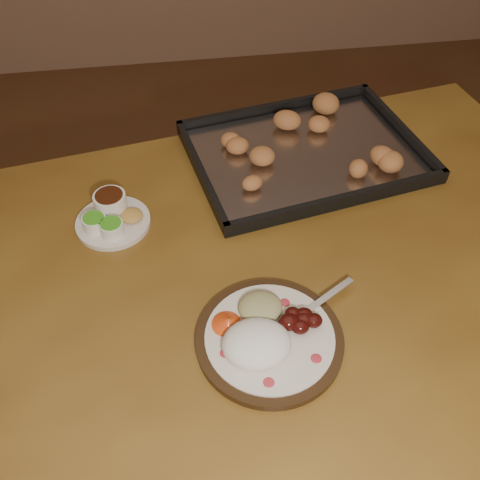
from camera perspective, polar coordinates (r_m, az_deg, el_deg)
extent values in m
plane|color=#522C1C|center=(1.71, -4.87, -15.23)|extent=(4.00, 4.00, 0.00)
cube|color=brown|center=(0.99, 0.12, -4.40)|extent=(1.63, 1.14, 0.04)
cylinder|color=#442214|center=(1.74, 17.82, 2.82)|extent=(0.07, 0.07, 0.71)
cylinder|color=black|center=(0.89, 3.16, -10.55)|extent=(0.24, 0.24, 0.01)
cylinder|color=silver|center=(0.88, 3.18, -10.27)|extent=(0.21, 0.21, 0.01)
ellipsoid|color=#B12A35|center=(0.84, 3.08, -14.92)|extent=(0.02, 0.02, 0.00)
ellipsoid|color=#B12A35|center=(0.86, 8.13, -12.40)|extent=(0.02, 0.02, 0.00)
ellipsoid|color=#B12A35|center=(0.92, 4.79, -6.67)|extent=(0.02, 0.02, 0.00)
ellipsoid|color=#B12A35|center=(0.86, -1.58, -11.97)|extent=(0.02, 0.02, 0.00)
ellipsoid|color=white|center=(0.86, 1.77, -10.99)|extent=(0.14, 0.14, 0.05)
ellipsoid|color=#450B09|center=(0.88, 6.45, -9.17)|extent=(0.03, 0.03, 0.02)
ellipsoid|color=#450B09|center=(0.89, 6.82, -7.95)|extent=(0.03, 0.03, 0.02)
ellipsoid|color=#450B09|center=(0.89, 5.64, -7.81)|extent=(0.03, 0.03, 0.02)
ellipsoid|color=#450B09|center=(0.89, 7.86, -8.51)|extent=(0.03, 0.03, 0.02)
ellipsoid|color=#450B09|center=(0.88, 5.23, -8.71)|extent=(0.03, 0.03, 0.02)
ellipsoid|color=#450B09|center=(0.89, 6.83, -8.45)|extent=(0.03, 0.03, 0.02)
ellipsoid|color=tan|center=(0.90, 2.18, -7.17)|extent=(0.10, 0.10, 0.03)
cone|color=#D74213|center=(0.88, -1.26, -8.71)|extent=(0.08, 0.08, 0.02)
cube|color=silver|center=(0.93, 9.38, -5.91)|extent=(0.11, 0.07, 0.00)
cube|color=silver|center=(0.90, 6.60, -7.90)|extent=(0.04, 0.03, 0.00)
cylinder|color=silver|center=(0.89, 6.00, -8.92)|extent=(0.02, 0.02, 0.00)
cylinder|color=silver|center=(0.89, 5.76, -8.70)|extent=(0.02, 0.02, 0.00)
cylinder|color=silver|center=(0.89, 5.52, -8.48)|extent=(0.02, 0.02, 0.00)
cylinder|color=silver|center=(0.90, 5.29, -8.27)|extent=(0.02, 0.02, 0.00)
cylinder|color=silver|center=(1.09, -13.37, 1.84)|extent=(0.15, 0.15, 0.01)
cylinder|color=white|center=(1.07, -15.24, 1.76)|extent=(0.05, 0.05, 0.03)
cylinder|color=green|center=(1.06, -15.39, 2.29)|extent=(0.04, 0.04, 0.00)
cylinder|color=white|center=(1.05, -13.51, 1.21)|extent=(0.05, 0.05, 0.03)
cylinder|color=green|center=(1.04, -13.64, 1.74)|extent=(0.04, 0.04, 0.00)
cylinder|color=white|center=(1.10, -13.65, 3.93)|extent=(0.06, 0.06, 0.04)
cylinder|color=#361609|center=(1.08, -13.81, 4.64)|extent=(0.06, 0.06, 0.00)
ellipsoid|color=gold|center=(1.08, -11.49, 2.59)|extent=(0.04, 0.04, 0.02)
cube|color=black|center=(1.23, 6.92, 8.97)|extent=(0.56, 0.45, 0.01)
cube|color=black|center=(1.35, 3.85, 13.95)|extent=(0.49, 0.11, 0.02)
cube|color=black|center=(1.10, 10.73, 4.19)|extent=(0.49, 0.11, 0.02)
cube|color=black|center=(1.33, 16.76, 11.33)|extent=(0.08, 0.36, 0.02)
cube|color=black|center=(1.15, -4.18, 7.22)|extent=(0.08, 0.36, 0.02)
cube|color=silver|center=(1.23, 6.95, 9.21)|extent=(0.52, 0.41, 0.00)
ellipsoid|color=#B5763F|center=(1.24, 9.70, 10.52)|extent=(0.06, 0.05, 0.04)
ellipsoid|color=#B5763F|center=(1.29, 10.62, 12.01)|extent=(0.08, 0.08, 0.04)
ellipsoid|color=#B5763F|center=(1.30, 6.19, 12.90)|extent=(0.07, 0.07, 0.04)
ellipsoid|color=#B5763F|center=(1.24, 3.87, 11.16)|extent=(0.07, 0.07, 0.04)
ellipsoid|color=#B5763F|center=(1.22, 2.15, 10.75)|extent=(0.08, 0.08, 0.04)
ellipsoid|color=#B5763F|center=(1.19, 4.28, 9.48)|extent=(0.06, 0.05, 0.04)
ellipsoid|color=#B5763F|center=(1.14, 3.05, 7.73)|extent=(0.08, 0.08, 0.04)
ellipsoid|color=#B5763F|center=(1.13, 7.99, 6.70)|extent=(0.07, 0.07, 0.04)
ellipsoid|color=#B5763F|center=(1.19, 10.31, 8.81)|extent=(0.07, 0.07, 0.04)
ellipsoid|color=#B5763F|center=(1.21, 11.96, 9.21)|extent=(0.08, 0.08, 0.04)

